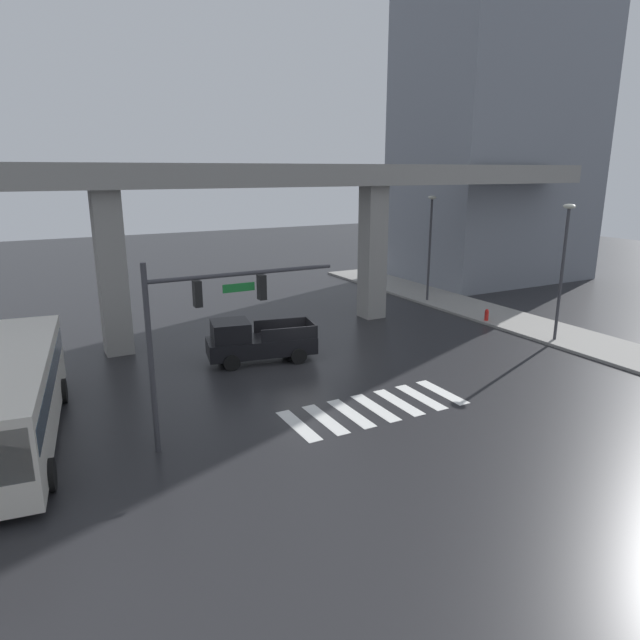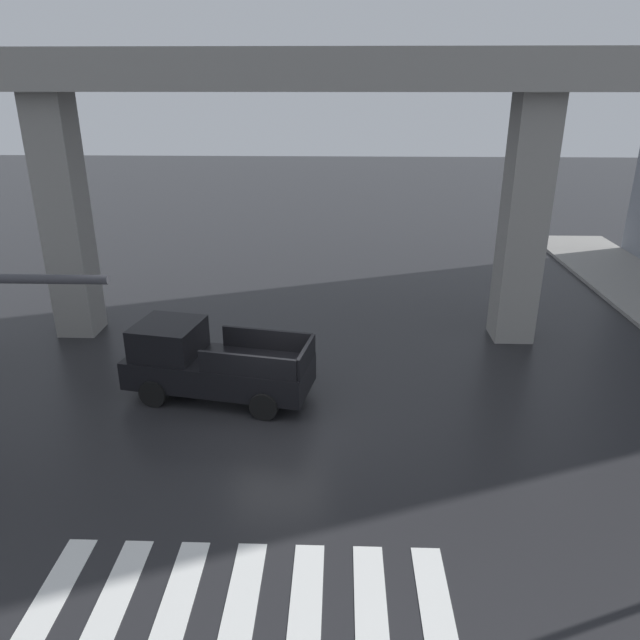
{
  "view_description": "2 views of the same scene",
  "coord_description": "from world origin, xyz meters",
  "px_view_note": "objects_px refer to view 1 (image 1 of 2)",
  "views": [
    {
      "loc": [
        -11.35,
        -22.82,
        8.88
      ],
      "look_at": [
        0.88,
        -0.04,
        1.96
      ],
      "focal_mm": 31.51,
      "sensor_mm": 36.0,
      "label": 1
    },
    {
      "loc": [
        1.6,
        -13.82,
        8.27
      ],
      "look_at": [
        1.07,
        1.79,
        2.05
      ],
      "focal_mm": 33.62,
      "sensor_mm": 36.0,
      "label": 2
    }
  ],
  "objects_px": {
    "street_lamp_near_corner": "(564,257)",
    "street_lamp_mid_block": "(430,236)",
    "pickup_truck": "(255,342)",
    "city_bus": "(12,393)",
    "traffic_signal_mast": "(202,315)",
    "fire_hydrant": "(487,316)"
  },
  "relations": [
    {
      "from": "pickup_truck",
      "to": "fire_hydrant",
      "type": "bearing_deg",
      "value": 0.04
    },
    {
      "from": "pickup_truck",
      "to": "city_bus",
      "type": "height_order",
      "value": "city_bus"
    },
    {
      "from": "street_lamp_mid_block",
      "to": "traffic_signal_mast",
      "type": "bearing_deg",
      "value": -146.87
    },
    {
      "from": "fire_hydrant",
      "to": "street_lamp_near_corner",
      "type": "bearing_deg",
      "value": -85.04
    },
    {
      "from": "street_lamp_near_corner",
      "to": "street_lamp_mid_block",
      "type": "xyz_separation_m",
      "value": [
        0.0,
        10.7,
        0.0
      ]
    },
    {
      "from": "street_lamp_near_corner",
      "to": "fire_hydrant",
      "type": "xyz_separation_m",
      "value": [
        -0.4,
        4.61,
        -4.13
      ]
    },
    {
      "from": "street_lamp_mid_block",
      "to": "fire_hydrant",
      "type": "xyz_separation_m",
      "value": [
        -0.4,
        -6.09,
        -4.13
      ]
    },
    {
      "from": "street_lamp_near_corner",
      "to": "fire_hydrant",
      "type": "distance_m",
      "value": 6.2
    },
    {
      "from": "traffic_signal_mast",
      "to": "street_lamp_mid_block",
      "type": "height_order",
      "value": "street_lamp_mid_block"
    },
    {
      "from": "pickup_truck",
      "to": "traffic_signal_mast",
      "type": "bearing_deg",
      "value": -123.34
    },
    {
      "from": "city_bus",
      "to": "street_lamp_mid_block",
      "type": "bearing_deg",
      "value": 21.3
    },
    {
      "from": "street_lamp_near_corner",
      "to": "street_lamp_mid_block",
      "type": "relative_size",
      "value": 1.0
    },
    {
      "from": "city_bus",
      "to": "fire_hydrant",
      "type": "relative_size",
      "value": 12.97
    },
    {
      "from": "traffic_signal_mast",
      "to": "fire_hydrant",
      "type": "bearing_deg",
      "value": 19.31
    },
    {
      "from": "street_lamp_near_corner",
      "to": "street_lamp_mid_block",
      "type": "bearing_deg",
      "value": 90.0
    },
    {
      "from": "city_bus",
      "to": "fire_hydrant",
      "type": "height_order",
      "value": "city_bus"
    },
    {
      "from": "traffic_signal_mast",
      "to": "fire_hydrant",
      "type": "xyz_separation_m",
      "value": [
        19.28,
        6.76,
        -3.95
      ]
    },
    {
      "from": "street_lamp_mid_block",
      "to": "street_lamp_near_corner",
      "type": "bearing_deg",
      "value": -90.0
    },
    {
      "from": "city_bus",
      "to": "street_lamp_near_corner",
      "type": "bearing_deg",
      "value": -1.8
    },
    {
      "from": "street_lamp_near_corner",
      "to": "street_lamp_mid_block",
      "type": "height_order",
      "value": "same"
    },
    {
      "from": "street_lamp_near_corner",
      "to": "fire_hydrant",
      "type": "height_order",
      "value": "street_lamp_near_corner"
    },
    {
      "from": "pickup_truck",
      "to": "city_bus",
      "type": "relative_size",
      "value": 0.49
    }
  ]
}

